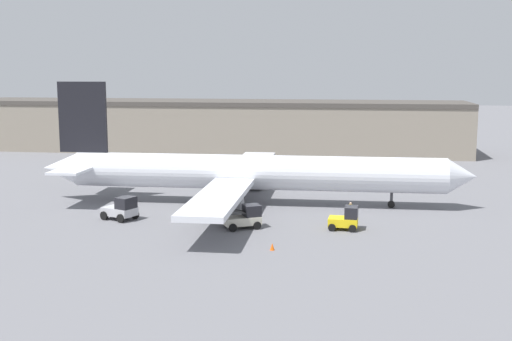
% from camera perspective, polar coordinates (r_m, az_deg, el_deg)
% --- Properties ---
extents(ground_plane, '(400.00, 400.00, 0.00)m').
position_cam_1_polar(ground_plane, '(65.84, 0.00, -3.01)').
color(ground_plane, slate).
extents(terminal_building, '(84.10, 13.83, 8.55)m').
position_cam_1_polar(terminal_building, '(109.52, -3.84, 4.00)').
color(terminal_building, gray).
rests_on(terminal_building, ground_plane).
extents(airplane, '(44.64, 37.97, 12.43)m').
position_cam_1_polar(airplane, '(65.40, -1.01, -0.18)').
color(airplane, silver).
rests_on(airplane, ground_plane).
extents(ground_crew_worker, '(0.36, 0.36, 1.63)m').
position_cam_1_polar(ground_crew_worker, '(59.56, 8.40, -3.52)').
color(ground_crew_worker, '#1E2338').
rests_on(ground_crew_worker, ground_plane).
extents(baggage_tug, '(2.58, 2.13, 2.04)m').
position_cam_1_polar(baggage_tug, '(55.82, 7.99, -4.29)').
color(baggage_tug, yellow).
rests_on(baggage_tug, ground_plane).
extents(belt_loader_truck, '(3.52, 3.02, 2.04)m').
position_cam_1_polar(belt_loader_truck, '(55.72, -1.01, -4.17)').
color(belt_loader_truck, beige).
rests_on(belt_loader_truck, ground_plane).
extents(pushback_tug, '(3.48, 3.09, 2.18)m').
position_cam_1_polar(pushback_tug, '(60.11, -11.86, -3.35)').
color(pushback_tug, '#B2B2B7').
rests_on(pushback_tug, ground_plane).
extents(safety_cone_near, '(0.36, 0.36, 0.55)m').
position_cam_1_polar(safety_cone_near, '(49.21, 1.46, -6.78)').
color(safety_cone_near, '#EF590F').
rests_on(safety_cone_near, ground_plane).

